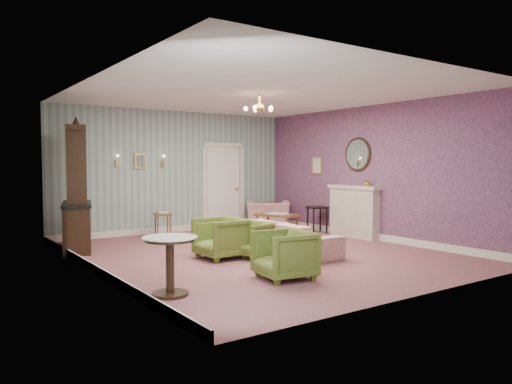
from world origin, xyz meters
TOP-DOWN VIEW (x-y plane):
  - floor at (0.00, 0.00)m, footprint 7.00×7.00m
  - ceiling at (0.00, 0.00)m, footprint 7.00×7.00m
  - wall_back at (0.00, 3.50)m, footprint 6.00×0.00m
  - wall_front at (0.00, -3.50)m, footprint 6.00×0.00m
  - wall_left at (-3.00, 0.00)m, footprint 0.00×7.00m
  - wall_right at (3.00, 0.00)m, footprint 0.00×7.00m
  - wall_right_floral at (2.98, 0.00)m, footprint 0.00×7.00m
  - door at (1.30, 3.46)m, footprint 1.12×0.12m
  - olive_chair_a at (-0.87, -1.85)m, footprint 0.80×0.84m
  - olive_chair_b at (-0.34, -0.22)m, footprint 0.78×0.81m
  - olive_chair_c at (-0.83, -0.02)m, footprint 0.74×0.79m
  - sofa_chintz at (0.41, -0.38)m, footprint 0.60×2.05m
  - wingback_chair at (2.19, 2.73)m, footprint 1.26×1.16m
  - dresser at (-2.65, 2.26)m, footprint 0.89×1.57m
  - fireplace at (2.86, 0.40)m, footprint 0.30×1.40m
  - mantel_vase at (2.84, 0.00)m, footprint 0.15×0.15m
  - oval_mirror at (2.96, 0.40)m, footprint 0.04×0.76m
  - framed_print at (2.97, 1.75)m, footprint 0.04×0.34m
  - coffee_table at (1.69, 1.70)m, footprint 0.81×1.08m
  - side_table_black at (2.65, 1.39)m, footprint 0.52×0.52m
  - pedestal_table at (-2.58, -1.73)m, footprint 0.82×0.82m
  - nesting_table at (-0.68, 2.76)m, footprint 0.46×0.53m
  - gilt_mirror_back at (-0.90, 3.46)m, footprint 0.28×0.06m
  - sconce_left at (-1.45, 3.44)m, footprint 0.16×0.12m
  - sconce_right at (-0.35, 3.44)m, footprint 0.16×0.12m
  - chandelier at (0.00, 0.00)m, footprint 0.56×0.56m
  - burgundy_cushion at (2.14, 2.58)m, footprint 0.41×0.28m

SIDE VIEW (x-z plane):
  - floor at x=0.00m, z-range 0.00..0.00m
  - coffee_table at x=1.69m, z-range 0.00..0.49m
  - nesting_table at x=-0.68m, z-range 0.00..0.60m
  - side_table_black at x=2.65m, z-range 0.00..0.63m
  - olive_chair_b at x=-0.34m, z-range 0.00..0.69m
  - pedestal_table at x=-2.58m, z-range 0.00..0.75m
  - olive_chair_a at x=-0.87m, z-range 0.00..0.76m
  - olive_chair_c at x=-0.83m, z-range 0.00..0.78m
  - sofa_chintz at x=0.41m, z-range 0.00..0.80m
  - wingback_chair at x=2.19m, z-range 0.00..0.92m
  - burgundy_cushion at x=2.14m, z-range 0.28..0.68m
  - fireplace at x=2.86m, z-range 0.00..1.16m
  - door at x=1.30m, z-range 0.00..2.16m
  - mantel_vase at x=2.84m, z-range 1.16..1.31m
  - dresser at x=-2.65m, z-range 0.00..2.47m
  - wall_back at x=0.00m, z-range -1.55..4.45m
  - wall_front at x=0.00m, z-range -1.55..4.45m
  - wall_left at x=-3.00m, z-range -2.05..4.95m
  - wall_right at x=3.00m, z-range -2.05..4.95m
  - wall_right_floral at x=2.98m, z-range -2.05..4.95m
  - framed_print at x=2.97m, z-range 1.39..1.81m
  - gilt_mirror_back at x=-0.90m, z-range 1.52..1.88m
  - sconce_left at x=-1.45m, z-range 1.55..1.85m
  - sconce_right at x=-0.35m, z-range 1.55..1.85m
  - oval_mirror at x=2.96m, z-range 1.43..2.27m
  - chandelier at x=0.00m, z-range 2.45..2.81m
  - ceiling at x=0.00m, z-range 2.90..2.90m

